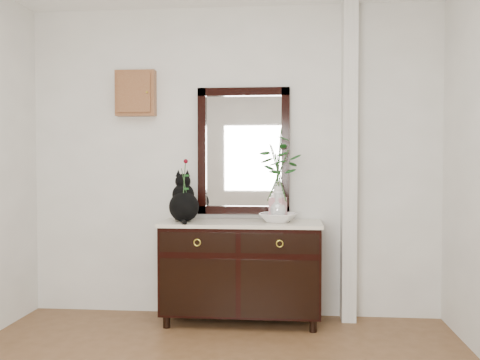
# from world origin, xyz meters

# --- Properties ---
(wall_back) EXTENTS (3.60, 0.04, 2.70)m
(wall_back) POSITION_xyz_m (0.00, 1.98, 1.35)
(wall_back) COLOR white
(wall_back) RESTS_ON ground
(pilaster) EXTENTS (0.12, 0.20, 2.70)m
(pilaster) POSITION_xyz_m (1.00, 1.90, 1.35)
(pilaster) COLOR white
(pilaster) RESTS_ON ground
(sideboard) EXTENTS (1.33, 0.52, 0.82)m
(sideboard) POSITION_xyz_m (0.10, 1.73, 0.47)
(sideboard) COLOR black
(sideboard) RESTS_ON ground
(wall_mirror) EXTENTS (0.80, 0.06, 1.10)m
(wall_mirror) POSITION_xyz_m (0.10, 1.97, 1.44)
(wall_mirror) COLOR black
(wall_mirror) RESTS_ON wall_back
(key_cabinet) EXTENTS (0.35, 0.10, 0.40)m
(key_cabinet) POSITION_xyz_m (-0.85, 1.94, 1.95)
(key_cabinet) COLOR brown
(key_cabinet) RESTS_ON wall_back
(cat) EXTENTS (0.38, 0.42, 0.41)m
(cat) POSITION_xyz_m (-0.38, 1.72, 1.05)
(cat) COLOR black
(cat) RESTS_ON sideboard
(lotus_bowl) EXTENTS (0.36, 0.36, 0.07)m
(lotus_bowl) POSITION_xyz_m (0.41, 1.72, 0.89)
(lotus_bowl) COLOR white
(lotus_bowl) RESTS_ON sideboard
(vase_branches) EXTENTS (0.43, 0.43, 0.77)m
(vase_branches) POSITION_xyz_m (0.41, 1.72, 1.25)
(vase_branches) COLOR silver
(vase_branches) RESTS_ON lotus_bowl
(bud_vase_rose) EXTENTS (0.08, 0.08, 0.53)m
(bud_vase_rose) POSITION_xyz_m (-0.37, 1.67, 1.11)
(bud_vase_rose) COLOR #316B3E
(bud_vase_rose) RESTS_ON sideboard
(ginger_jar) EXTENTS (0.15, 0.15, 0.32)m
(ginger_jar) POSITION_xyz_m (0.40, 1.76, 1.01)
(ginger_jar) COLOR silver
(ginger_jar) RESTS_ON sideboard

